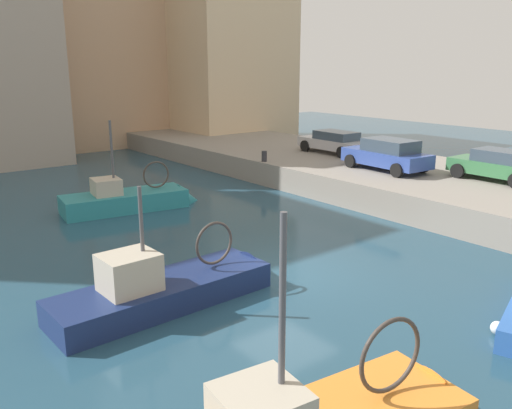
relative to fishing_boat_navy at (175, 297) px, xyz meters
name	(u,v)px	position (x,y,z in m)	size (l,w,h in m)	color
water_surface	(286,273)	(3.63, -0.36, -0.12)	(80.00, 80.00, 0.00)	navy
quay_wall	(486,197)	(15.13, -0.36, 0.48)	(9.00, 56.00, 1.20)	gray
fishing_boat_navy	(175,297)	(0.00, 0.00, 0.00)	(6.74, 2.05, 4.07)	navy
fishing_boat_teal	(133,207)	(3.32, 9.33, -0.03)	(6.21, 2.70, 4.70)	teal
parked_car_silver	(334,142)	(15.71, 9.18, 1.74)	(1.91, 4.31, 1.27)	#B7B7BC
parked_car_blue	(387,154)	(14.05, 4.17, 1.84)	(2.21, 4.37, 1.50)	#334C9E
parked_car_green	(498,165)	(15.92, -0.31, 1.77)	(1.93, 3.93, 1.35)	#387547
mooring_bollard_mid	(264,156)	(10.98, 9.64, 1.35)	(0.28, 0.28, 0.55)	#2D2D33
waterfront_building_west_mid	(222,57)	(18.54, 24.09, 6.51)	(8.87, 9.09, 13.24)	beige
waterfront_building_east_mid	(91,21)	(9.87, 28.51, 9.04)	(10.95, 6.68, 18.29)	tan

